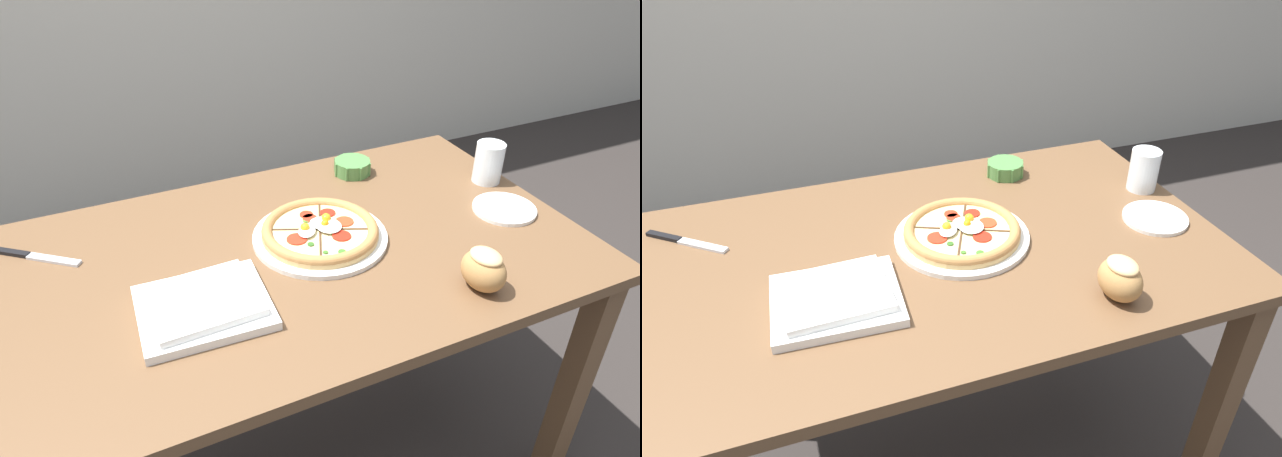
% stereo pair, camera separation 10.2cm
% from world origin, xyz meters
% --- Properties ---
extents(dining_table, '(1.36, 0.80, 0.77)m').
position_xyz_m(dining_table, '(0.00, 0.00, 0.66)').
color(dining_table, brown).
rests_on(dining_table, ground_plane).
extents(pizza, '(0.32, 0.32, 0.05)m').
position_xyz_m(pizza, '(0.08, 0.02, 0.79)').
color(pizza, white).
rests_on(pizza, dining_table).
extents(ramekin_bowl, '(0.11, 0.11, 0.04)m').
position_xyz_m(ramekin_bowl, '(0.30, 0.28, 0.79)').
color(ramekin_bowl, '#4C8442').
rests_on(ramekin_bowl, dining_table).
extents(napkin_folded, '(0.27, 0.23, 0.04)m').
position_xyz_m(napkin_folded, '(-0.24, -0.12, 0.79)').
color(napkin_folded, white).
rests_on(napkin_folded, dining_table).
extents(bread_piece_near, '(0.09, 0.11, 0.09)m').
position_xyz_m(bread_piece_near, '(0.31, -0.29, 0.82)').
color(bread_piece_near, '#B27F47').
rests_on(bread_piece_near, dining_table).
extents(knife_main, '(0.18, 0.15, 0.01)m').
position_xyz_m(knife_main, '(-0.53, 0.22, 0.78)').
color(knife_main, silver).
rests_on(knife_main, dining_table).
extents(water_glass, '(0.08, 0.08, 0.11)m').
position_xyz_m(water_glass, '(0.62, 0.09, 0.82)').
color(water_glass, white).
rests_on(water_glass, dining_table).
extents(side_saucer, '(0.16, 0.16, 0.01)m').
position_xyz_m(side_saucer, '(0.56, -0.06, 0.78)').
color(side_saucer, white).
rests_on(side_saucer, dining_table).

